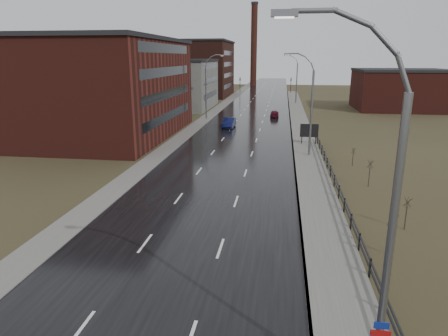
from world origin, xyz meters
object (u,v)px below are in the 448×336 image
(streetlight_main, at_px, (380,232))
(car_far, at_px, (275,114))
(car_near, at_px, (229,123))
(billboard, at_px, (309,131))

(streetlight_main, distance_m, car_far, 64.36)
(car_near, height_order, car_far, car_near)
(car_near, bearing_deg, billboard, -41.86)
(billboard, bearing_deg, streetlight_main, -90.90)
(streetlight_main, distance_m, car_near, 52.76)
(billboard, height_order, car_near, billboard)
(streetlight_main, height_order, car_near, streetlight_main)
(streetlight_main, bearing_deg, billboard, 89.10)
(billboard, xyz_separation_m, car_near, (-11.78, 11.19, -1.03))
(billboard, height_order, car_far, billboard)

